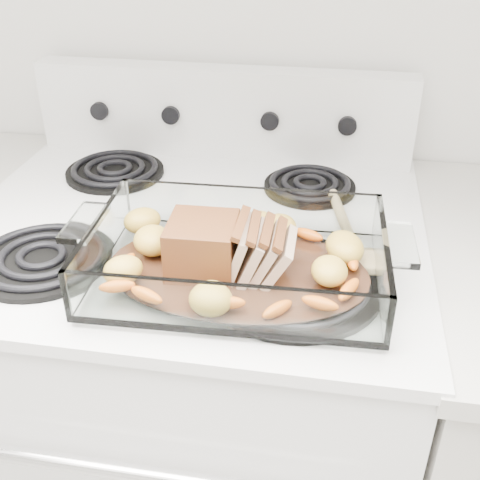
# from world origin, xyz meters

# --- Properties ---
(electric_range) EXTENTS (0.78, 0.70, 1.12)m
(electric_range) POSITION_xyz_m (0.00, 1.66, 0.48)
(electric_range) COLOR white
(electric_range) RESTS_ON ground
(baking_dish) EXTENTS (0.41, 0.27, 0.08)m
(baking_dish) POSITION_xyz_m (0.11, 1.50, 0.96)
(baking_dish) COLOR white
(baking_dish) RESTS_ON electric_range
(pork_roast) EXTENTS (0.18, 0.09, 0.08)m
(pork_roast) POSITION_xyz_m (0.08, 1.50, 0.99)
(pork_roast) COLOR brown
(pork_roast) RESTS_ON baking_dish
(roast_vegetables) EXTENTS (0.34, 0.18, 0.04)m
(roast_vegetables) POSITION_xyz_m (0.11, 1.53, 0.97)
(roast_vegetables) COLOR orange
(roast_vegetables) RESTS_ON baking_dish
(wooden_spoon) EXTENTS (0.10, 0.26, 0.02)m
(wooden_spoon) POSITION_xyz_m (0.28, 1.61, 0.95)
(wooden_spoon) COLOR tan
(wooden_spoon) RESTS_ON electric_range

